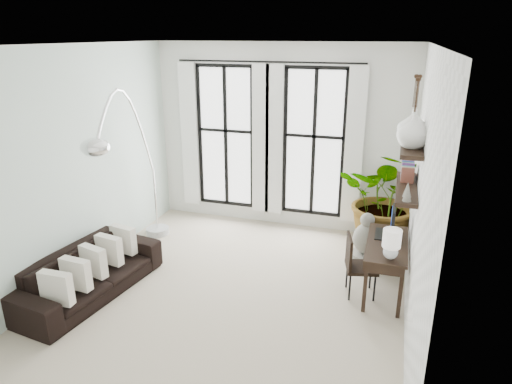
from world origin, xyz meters
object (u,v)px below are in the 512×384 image
at_px(desk, 387,247).
at_px(buddha, 366,241).
at_px(plant, 388,199).
at_px(desk_chair, 356,262).
at_px(sofa, 89,273).
at_px(arc_lamp, 126,130).

distance_m(desk, buddha, 1.02).
xyz_separation_m(plant, desk_chair, (-0.32, -1.62, -0.36)).
bearing_deg(desk_chair, sofa, -176.07).
height_order(sofa, plant, plant).
relative_size(desk_chair, arc_lamp, 0.32).
height_order(arc_lamp, buddha, arc_lamp).
bearing_deg(plant, sofa, -144.24).
xyz_separation_m(sofa, buddha, (3.44, 2.07, 0.02)).
xyz_separation_m(sofa, arc_lamp, (0.10, 1.02, 1.74)).
bearing_deg(plant, desk_chair, -101.10).
distance_m(desk, arc_lamp, 3.89).
bearing_deg(desk, sofa, -162.66).
bearing_deg(desk_chair, buddha, 73.64).
bearing_deg(desk_chair, desk, 5.11).
distance_m(sofa, desk, 3.94).
xyz_separation_m(desk, desk_chair, (-0.36, -0.12, -0.21)).
xyz_separation_m(desk_chair, buddha, (0.05, 1.02, -0.15)).
distance_m(desk, desk_chair, 0.44).
bearing_deg(buddha, desk_chair, -93.06).
bearing_deg(sofa, arc_lamp, 2.04).
distance_m(sofa, desk_chair, 3.55).
distance_m(sofa, buddha, 4.01).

